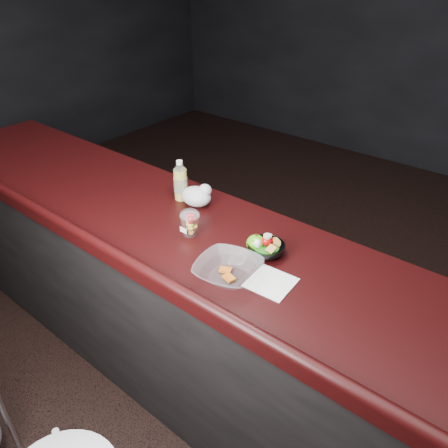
{
  "coord_description": "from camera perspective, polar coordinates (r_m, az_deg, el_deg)",
  "views": [
    {
      "loc": [
        1.04,
        -0.89,
        2.07
      ],
      "look_at": [
        0.06,
        0.32,
        1.1
      ],
      "focal_mm": 35.0,
      "sensor_mm": 36.0,
      "label": 1
    }
  ],
  "objects": [
    {
      "name": "counter",
      "position": [
        2.21,
        -1.67,
        -12.66
      ],
      "size": [
        4.06,
        0.71,
        1.02
      ],
      "color": "black",
      "rests_on": "ground"
    },
    {
      "name": "plastic_bag",
      "position": [
        2.11,
        -3.49,
        3.72
      ],
      "size": [
        0.15,
        0.13,
        0.11
      ],
      "color": "silver",
      "rests_on": "counter"
    },
    {
      "name": "takeout_bowl",
      "position": [
        1.65,
        0.57,
        -6.06
      ],
      "size": [
        0.29,
        0.29,
        0.06
      ],
      "rotation": [
        0.0,
        0.0,
        0.2
      ],
      "color": "silver",
      "rests_on": "counter"
    },
    {
      "name": "room_shell",
      "position": [
        1.39,
        -11.26,
        21.6
      ],
      "size": [
        8.0,
        8.0,
        8.0
      ],
      "color": "black",
      "rests_on": "ground"
    },
    {
      "name": "ground",
      "position": [
        2.48,
        -6.43,
        -24.91
      ],
      "size": [
        8.0,
        8.0,
        0.0
      ],
      "primitive_type": "plane",
      "color": "black",
      "rests_on": "ground"
    },
    {
      "name": "green_apple",
      "position": [
        1.79,
        4.19,
        -2.54
      ],
      "size": [
        0.08,
        0.08,
        0.08
      ],
      "color": "#3A830F",
      "rests_on": "counter"
    },
    {
      "name": "lemonade_bottle",
      "position": [
        2.16,
        -5.69,
        5.34
      ],
      "size": [
        0.07,
        0.07,
        0.2
      ],
      "color": "gold",
      "rests_on": "counter"
    },
    {
      "name": "paper_napkin",
      "position": [
        1.65,
        6.16,
        -7.61
      ],
      "size": [
        0.17,
        0.17,
        0.0
      ],
      "primitive_type": "cube",
      "rotation": [
        0.0,
        0.0,
        0.06
      ],
      "color": "white",
      "rests_on": "counter"
    },
    {
      "name": "snack_bowl",
      "position": [
        1.78,
        5.49,
        -3.15
      ],
      "size": [
        0.2,
        0.2,
        0.08
      ],
      "rotation": [
        0.0,
        0.0,
        0.37
      ],
      "color": "black",
      "rests_on": "counter"
    },
    {
      "name": "fruit_cup",
      "position": [
        1.88,
        -4.46,
        0.25
      ],
      "size": [
        0.09,
        0.09,
        0.12
      ],
      "color": "white",
      "rests_on": "counter"
    }
  ]
}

